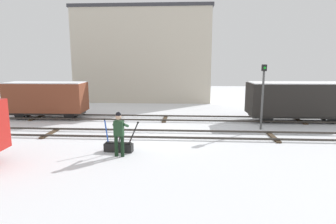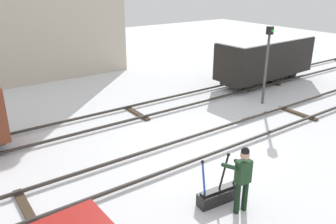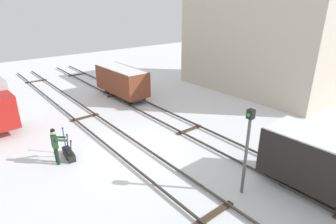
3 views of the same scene
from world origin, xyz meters
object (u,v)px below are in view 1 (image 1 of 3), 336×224
switch_lever_frame (119,146)px  freight_car_back_track (47,98)px  rail_worker (119,131)px  signal_post (263,90)px  freight_car_far_end (298,99)px

switch_lever_frame → freight_car_back_track: 9.57m
rail_worker → signal_post: bearing=41.7°
switch_lever_frame → freight_car_far_end: (10.01, 6.90, 1.20)m
freight_car_far_end → freight_car_back_track: freight_car_far_end is taller
freight_car_back_track → switch_lever_frame: bearing=-48.0°
rail_worker → freight_car_far_end: (9.84, 7.50, 0.38)m
rail_worker → freight_car_far_end: size_ratio=0.30×
freight_car_far_end → signal_post: bearing=-142.2°
signal_post → freight_car_far_end: (2.84, 2.35, -0.82)m
signal_post → freight_car_back_track: 13.93m
signal_post → freight_car_back_track: (-13.71, 2.35, -0.85)m
signal_post → freight_car_far_end: 3.78m
switch_lever_frame → freight_car_far_end: bearing=40.0°
switch_lever_frame → rail_worker: rail_worker is taller
signal_post → freight_car_far_end: signal_post is taller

